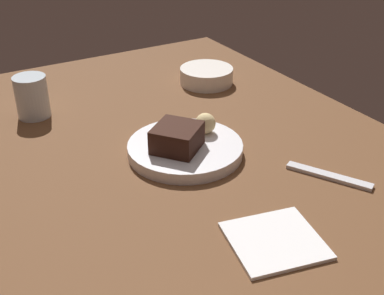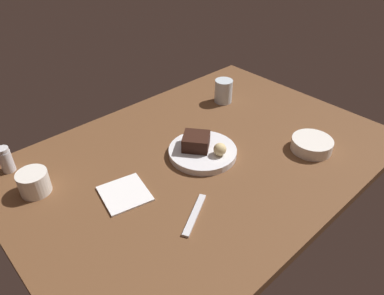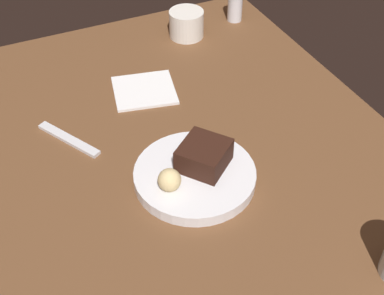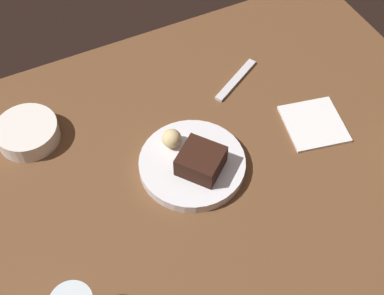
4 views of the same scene
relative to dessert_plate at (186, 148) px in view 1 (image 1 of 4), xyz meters
The scene contains 8 objects.
dining_table 2.61cm from the dessert_plate, 104.64° to the left, with size 120.00×84.00×3.00cm, color brown.
dessert_plate is the anchor object (origin of this frame).
chocolate_cake_slice 4.23cm from the dessert_plate, 110.51° to the left, with size 7.82×8.09×4.48cm, color black.
bread_roll 6.36cm from the dessert_plate, 70.88° to the right, with size 3.99×3.99×3.99cm, color #DBC184.
water_glass 36.75cm from the dessert_plate, 33.57° to the left, with size 6.92×6.92×9.02cm, color silver.
side_bowl 35.00cm from the dessert_plate, 37.92° to the right, with size 13.01×13.01×3.97cm, color white.
dessert_spoon 26.20cm from the dessert_plate, 139.14° to the right, with size 15.00×1.80×0.70cm, color silver.
folded_napkin 28.69cm from the dessert_plate, behind, with size 12.25×12.85×0.60cm, color white.
Camera 1 is at (-71.23, 40.21, 50.55)cm, focal length 47.16 mm.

